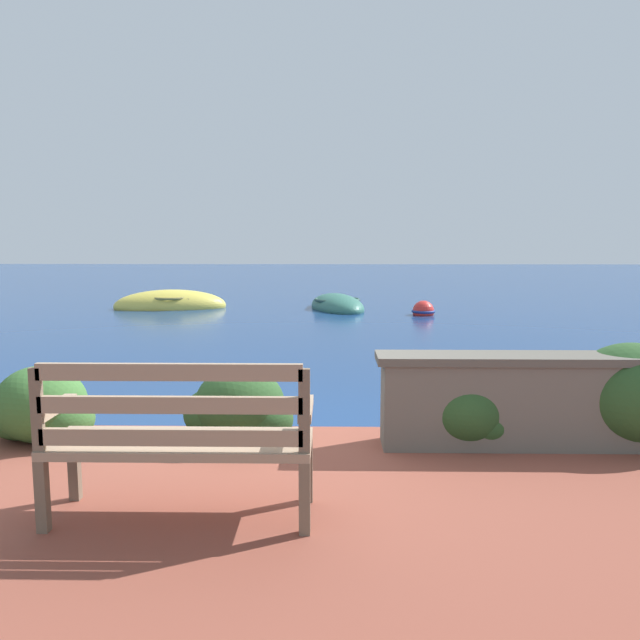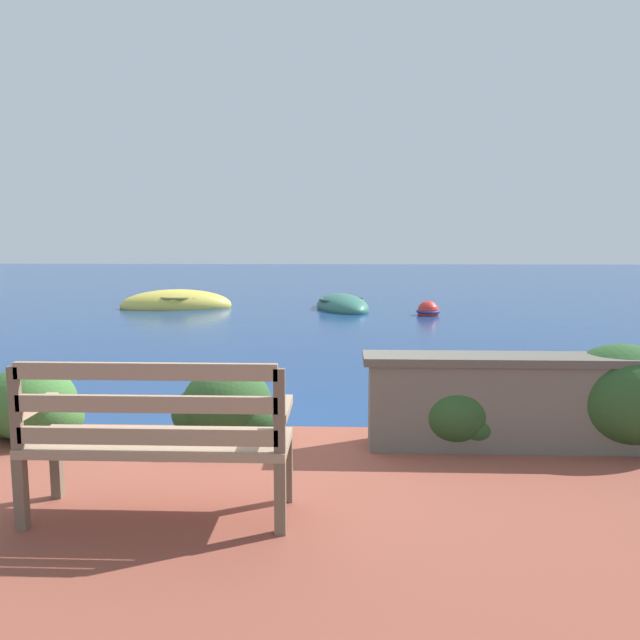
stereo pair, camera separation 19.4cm
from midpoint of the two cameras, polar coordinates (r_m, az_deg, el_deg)
The scene contains 10 objects.
ground_plane at distance 5.43m, azimuth -7.22°, elevation -11.83°, with size 80.00×80.00×0.00m.
park_bench at distance 3.61m, azimuth -14.34°, elevation -10.27°, with size 1.48×0.48×0.93m.
stone_wall at distance 4.94m, azimuth 16.22°, elevation -7.05°, with size 2.08×0.39×0.71m.
hedge_clump_left at distance 5.38m, azimuth -25.18°, elevation -7.37°, with size 0.88×0.63×0.60m.
hedge_clump_centre at distance 4.94m, azimuth -8.59°, elevation -8.06°, with size 0.87×0.63×0.59m.
hedge_clump_right at distance 4.93m, azimuth 11.82°, elevation -8.44°, with size 0.79×0.57×0.54m.
hedge_clump_far_right at distance 5.33m, azimuth 25.49°, elevation -6.62°, with size 1.15×0.83×0.78m.
rowboat_nearest at distance 16.04m, azimuth 1.22°, elevation 1.23°, with size 1.87×2.79×0.69m.
rowboat_mid at distance 16.65m, azimuth -13.84°, elevation 1.28°, with size 3.02×1.68×0.85m.
mooring_buoy at distance 14.95m, azimuth 9.06°, elevation 0.79°, with size 0.56×0.56×0.51m.
Camera 1 is at (0.66, -5.08, 1.78)m, focal length 35.00 mm.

